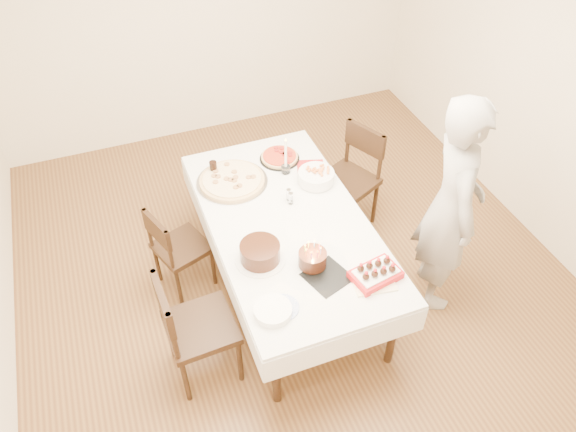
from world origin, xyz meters
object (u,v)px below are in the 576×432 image
object	(u,v)px
pizza_pepperoni	(280,157)
layer_cake	(260,253)
taper_candle	(286,156)
strawberry_box	(376,273)
chair_right_savory	(347,182)
dining_table	(288,255)
chair_left_savory	(182,247)
person	(451,207)
pasta_bowl	(316,177)
cola_glass	(213,168)
birthday_cake	(313,255)
pizza_white	(232,180)
chair_left_dessert	(201,327)

from	to	relation	value
pizza_pepperoni	layer_cake	size ratio (longest dim) A/B	0.94
taper_candle	strawberry_box	xyz separation A→B (m)	(0.16, -1.29, -0.13)
chair_right_savory	taper_candle	xyz separation A→B (m)	(-0.58, 0.01, 0.44)
dining_table	strawberry_box	bearing A→B (deg)	-63.95
chair_right_savory	chair_left_savory	world-z (taller)	chair_right_savory
person	chair_right_savory	bearing A→B (deg)	37.73
person	pasta_bowl	size ratio (longest dim) A/B	6.30
pizza_pepperoni	cola_glass	world-z (taller)	cola_glass
person	birthday_cake	size ratio (longest dim) A/B	9.38
strawberry_box	chair_right_savory	bearing A→B (deg)	72.01
pizza_white	layer_cake	world-z (taller)	layer_cake
pasta_bowl	cola_glass	world-z (taller)	cola_glass
person	pizza_white	xyz separation A→B (m)	(-1.36, 1.04, -0.15)
pizza_white	dining_table	bearing A→B (deg)	-66.19
chair_left_dessert	pizza_white	world-z (taller)	chair_left_dessert
chair_left_savory	layer_cake	distance (m)	0.89
chair_right_savory	cola_glass	world-z (taller)	chair_right_savory
chair_left_dessert	pizza_pepperoni	bearing A→B (deg)	-132.49
chair_left_savory	strawberry_box	world-z (taller)	strawberry_box
chair_right_savory	chair_left_savory	distance (m)	1.56
taper_candle	layer_cake	xyz separation A→B (m)	(-0.51, -0.85, -0.10)
person	taper_candle	bearing A→B (deg)	61.46
pizza_white	layer_cake	bearing A→B (deg)	-93.88
cola_glass	strawberry_box	bearing A→B (deg)	-64.07
chair_left_dessert	taper_candle	bearing A→B (deg)	-136.68
dining_table	cola_glass	xyz separation A→B (m)	(-0.37, 0.76, 0.43)
dining_table	strawberry_box	world-z (taller)	strawberry_box
birthday_cake	chair_left_dessert	bearing A→B (deg)	-177.35
chair_left_savory	taper_candle	bearing A→B (deg)	172.51
pasta_bowl	chair_right_savory	bearing A→B (deg)	26.37
cola_glass	birthday_cake	world-z (taller)	birthday_cake
person	layer_cake	distance (m)	1.44
chair_right_savory	pasta_bowl	world-z (taller)	chair_right_savory
person	birthday_cake	distance (m)	1.11
chair_left_savory	taper_candle	distance (m)	1.11
taper_candle	dining_table	bearing A→B (deg)	-109.07
pasta_bowl	cola_glass	xyz separation A→B (m)	(-0.74, 0.41, 0.00)
pizza_pepperoni	cola_glass	distance (m)	0.57
pizza_pepperoni	pizza_white	bearing A→B (deg)	-161.78
chair_left_dessert	layer_cake	size ratio (longest dim) A/B	2.73
chair_right_savory	strawberry_box	bearing A→B (deg)	-132.88
pasta_bowl	taper_candle	distance (m)	0.30
chair_right_savory	pizza_white	bearing A→B (deg)	152.78
cola_glass	chair_left_savory	bearing A→B (deg)	-135.05
pasta_bowl	layer_cake	bearing A→B (deg)	-137.15
pizza_white	layer_cake	xyz separation A→B (m)	(-0.06, -0.88, 0.05)
dining_table	chair_left_savory	bearing A→B (deg)	155.73
chair_left_savory	pasta_bowl	distance (m)	1.22
chair_right_savory	cola_glass	distance (m)	1.20
person	strawberry_box	xyz separation A→B (m)	(-0.75, -0.28, -0.13)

